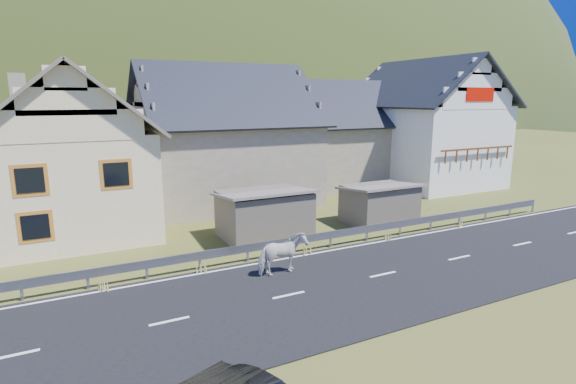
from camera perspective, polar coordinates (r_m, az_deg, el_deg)
ground at (r=17.61m, az=11.95°, el=-10.33°), size 160.00×160.00×0.00m
road at (r=17.60m, az=11.95°, el=-10.27°), size 60.00×7.00×0.04m
lane_markings at (r=17.59m, az=11.96°, el=-10.19°), size 60.00×6.60×0.01m
guardrail at (r=20.23m, az=5.46°, el=-5.49°), size 28.10×0.09×0.75m
shed_left at (r=21.56m, az=-3.05°, el=-2.87°), size 4.30×3.30×2.40m
shed_right at (r=24.47m, az=11.49°, el=-1.56°), size 3.80×2.90×2.20m
house_cream at (r=24.68m, az=-26.01°, el=5.50°), size 7.80×9.80×8.30m
house_stone_a at (r=29.21m, az=-8.17°, el=7.92°), size 10.80×9.80×8.90m
house_stone_b at (r=35.46m, az=6.37°, el=7.99°), size 9.80×8.80×8.10m
house_white at (r=36.81m, az=16.95°, el=8.98°), size 8.80×10.80×9.70m
mountain at (r=195.01m, az=-22.22°, el=3.11°), size 440.00×280.00×260.00m
horse at (r=16.99m, az=-0.73°, el=-7.90°), size 0.99×1.92×1.57m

